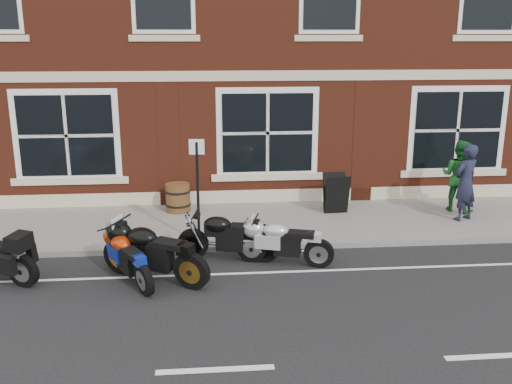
# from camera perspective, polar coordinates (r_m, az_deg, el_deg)

# --- Properties ---
(ground) EXTENTS (80.00, 80.00, 0.00)m
(ground) POSITION_cam_1_polar(r_m,az_deg,el_deg) (10.71, -4.39, -8.65)
(ground) COLOR black
(ground) RESTS_ON ground
(sidewalk) EXTENTS (30.00, 3.00, 0.12)m
(sidewalk) POSITION_cam_1_polar(r_m,az_deg,el_deg) (13.49, -4.56, -3.25)
(sidewalk) COLOR slate
(sidewalk) RESTS_ON ground
(kerb) EXTENTS (30.00, 0.16, 0.12)m
(kerb) POSITION_cam_1_polar(r_m,az_deg,el_deg) (12.00, -4.48, -5.64)
(kerb) COLOR slate
(kerb) RESTS_ON ground
(moto_sport_red) EXTENTS (1.06, 1.71, 0.86)m
(moto_sport_red) POSITION_cam_1_polar(r_m,az_deg,el_deg) (10.66, -12.60, -6.25)
(moto_sport_red) COLOR black
(moto_sport_red) RESTS_ON ground
(moto_sport_black) EXTENTS (2.02, 1.28, 1.02)m
(moto_sport_black) POSITION_cam_1_polar(r_m,az_deg,el_deg) (10.58, -10.23, -5.74)
(moto_sport_black) COLOR black
(moto_sport_black) RESTS_ON ground
(moto_sport_silver) EXTENTS (1.86, 0.68, 0.86)m
(moto_sport_silver) POSITION_cam_1_polar(r_m,az_deg,el_deg) (11.17, 2.75, -4.85)
(moto_sport_silver) COLOR black
(moto_sport_silver) RESTS_ON ground
(moto_naked_black) EXTENTS (2.03, 0.57, 0.92)m
(moto_naked_black) POSITION_cam_1_polar(r_m,az_deg,el_deg) (11.38, -3.04, -4.27)
(moto_naked_black) COLOR black
(moto_naked_black) RESTS_ON ground
(pedestrian_left) EXTENTS (0.79, 0.69, 1.83)m
(pedestrian_left) POSITION_cam_1_polar(r_m,az_deg,el_deg) (14.22, 20.22, 0.89)
(pedestrian_left) COLOR black
(pedestrian_left) RESTS_ON sidewalk
(pedestrian_right) EXTENTS (1.09, 1.09, 1.78)m
(pedestrian_right) POSITION_cam_1_polar(r_m,az_deg,el_deg) (14.94, 19.61, 1.52)
(pedestrian_right) COLOR #18541F
(pedestrian_right) RESTS_ON sidewalk
(a_board_sign) EXTENTS (0.61, 0.43, 0.97)m
(a_board_sign) POSITION_cam_1_polar(r_m,az_deg,el_deg) (14.17, 8.00, -0.12)
(a_board_sign) COLOR black
(a_board_sign) RESTS_ON sidewalk
(barrel_planter) EXTENTS (0.63, 0.63, 0.70)m
(barrel_planter) POSITION_cam_1_polar(r_m,az_deg,el_deg) (14.29, -7.81, -0.56)
(barrel_planter) COLOR #432A11
(barrel_planter) RESTS_ON sidewalk
(parking_sign) EXTENTS (0.31, 0.06, 2.22)m
(parking_sign) POSITION_cam_1_polar(r_m,az_deg,el_deg) (11.80, -5.85, 0.80)
(parking_sign) COLOR black
(parking_sign) RESTS_ON sidewalk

